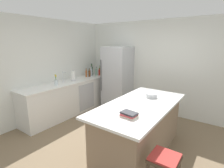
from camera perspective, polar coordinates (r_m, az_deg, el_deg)
name	(u,v)px	position (r m, az deg, el deg)	size (l,w,h in m)	color
ground_plane	(117,149)	(3.51, 1.79, -20.85)	(7.20, 7.20, 0.00)	#7A664C
wall_rear	(162,68)	(4.98, 16.50, 5.12)	(6.00, 0.10, 2.60)	silver
wall_left	(38,70)	(4.76, -23.47, 4.19)	(0.10, 6.00, 2.60)	silver
counter_run_left	(70,97)	(5.05, -13.75, -4.29)	(0.65, 2.85, 0.93)	silver
kitchen_island	(140,127)	(3.28, 9.19, -14.09)	(1.02, 2.13, 0.94)	#8E755B
refrigerator	(117,78)	(5.23, 1.78, 2.03)	(0.77, 0.73, 1.87)	#B7BABF
bar_stool	(164,164)	(2.46, 17.02, -24.08)	(0.36, 0.36, 0.62)	#473828
sink_faucet	(63,77)	(4.84, -15.99, 2.38)	(0.15, 0.05, 0.30)	silver
flower_vase	(56,82)	(4.56, -18.18, 0.76)	(0.08, 0.08, 0.28)	silver
paper_towel_roll	(73,76)	(4.99, -12.80, 2.63)	(0.14, 0.14, 0.31)	gray
olive_oil_bottle	(100,71)	(5.82, -4.06, 4.27)	(0.06, 0.06, 0.30)	olive
hot_sauce_bottle	(99,72)	(5.71, -4.28, 3.90)	(0.05, 0.05, 0.24)	red
gin_bottle	(96,72)	(5.67, -5.25, 3.98)	(0.07, 0.07, 0.28)	#8CB79E
wine_bottle	(92,71)	(5.65, -6.76, 4.42)	(0.07, 0.07, 0.39)	#19381E
soda_bottle	(91,72)	(5.55, -6.92, 3.90)	(0.08, 0.08, 0.32)	silver
syrup_bottle	(89,73)	(5.49, -7.54, 3.53)	(0.07, 0.07, 0.27)	#5B3319
vinegar_bottle	(86,74)	(5.44, -8.58, 3.48)	(0.05, 0.05, 0.27)	#994C23
cookbook_stack	(129,115)	(2.53, 5.71, -10.09)	(0.25, 0.18, 0.07)	silver
mixing_bowl	(152,96)	(3.45, 13.06, -3.79)	(0.22, 0.22, 0.08)	#B2B5BA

